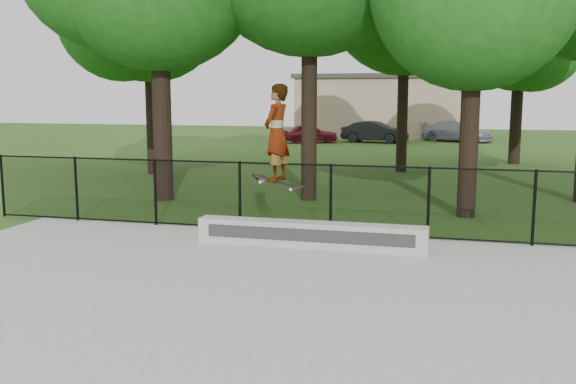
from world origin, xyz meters
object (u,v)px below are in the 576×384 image
Objects in this scene: grind_ledge at (310,235)px; car_b at (375,132)px; car_a at (310,133)px; car_c at (457,131)px; skater_airborne at (277,134)px.

car_b is (-2.11, 27.88, 0.35)m from grind_ledge.
car_a is 9.34m from car_c.
skater_airborne is (5.29, -26.75, 1.66)m from car_a.
grind_ledge is 30.06m from car_c.
car_a is at bearing 101.19° from skater_airborne.
car_c is (8.74, 3.27, 0.06)m from car_a.
car_c is (2.82, 29.92, 0.33)m from grind_ledge.
grind_ledge is 1.11× the size of car_c.
skater_airborne is at bearing -170.83° from grind_ledge.
grind_ledge is at bearing -164.62° from car_c.
car_c is (4.93, 2.04, -0.02)m from car_b.
car_c is 30.26m from skater_airborne.
grind_ledge is at bearing 171.86° from car_a.
car_b is 28.07m from skater_airborne.
grind_ledge is 2.19× the size of skater_airborne.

